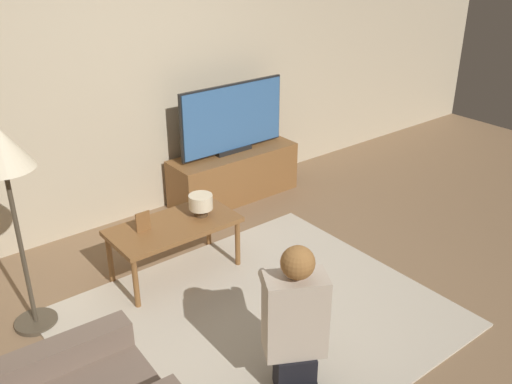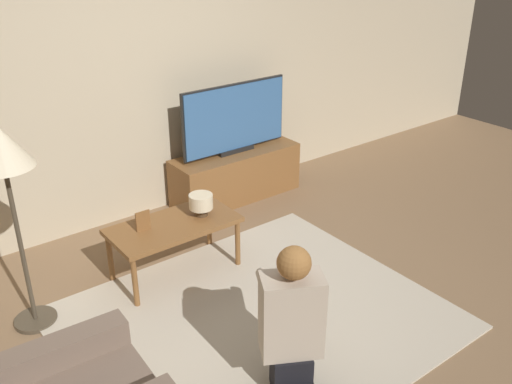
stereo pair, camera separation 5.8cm
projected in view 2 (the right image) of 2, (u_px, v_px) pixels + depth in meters
ground_plane at (256, 321)px, 3.86m from camera, size 10.00×10.00×0.00m
wall_back at (113, 75)px, 4.68m from camera, size 10.00×0.06×2.60m
rug at (256, 320)px, 3.86m from camera, size 2.41×2.04×0.02m
tv_stand at (236, 175)px, 5.49m from camera, size 1.27×0.41×0.47m
tv at (235, 118)px, 5.24m from camera, size 1.11×0.08×0.66m
coffee_table at (174, 229)px, 4.22m from camera, size 0.95×0.48×0.44m
floor_lamp at (3, 161)px, 3.35m from camera, size 0.36×0.36×1.40m
person_kneeling at (292, 324)px, 3.10m from camera, size 0.60×0.83×0.93m
picture_frame at (143, 221)px, 4.07m from camera, size 0.11×0.01×0.15m
table_lamp at (201, 203)px, 4.27m from camera, size 0.18×0.18×0.17m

